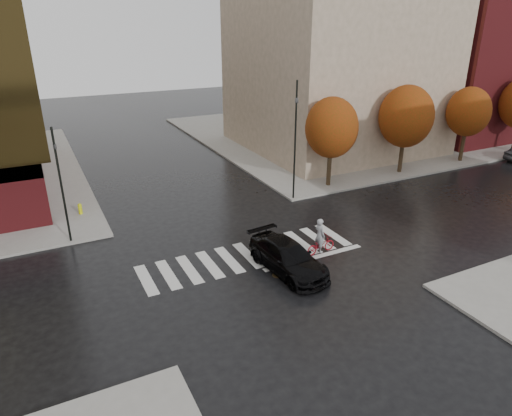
{
  "coord_description": "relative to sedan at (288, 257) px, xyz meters",
  "views": [
    {
      "loc": [
        -9.31,
        -18.86,
        11.77
      ],
      "look_at": [
        1.17,
        1.88,
        2.0
      ],
      "focal_mm": 32.0,
      "sensor_mm": 36.0,
      "label": 1
    }
  ],
  "objects": [
    {
      "name": "building_ne_tan",
      "position": [
        15.92,
        18.8,
        8.41
      ],
      "size": [
        16.0,
        16.0,
        18.0
      ],
      "primitive_type": "cube",
      "color": "gray",
      "rests_on": "sidewalk_ne"
    },
    {
      "name": "traffic_light_nw",
      "position": [
        -9.36,
        8.1,
        3.0
      ],
      "size": [
        0.2,
        0.18,
        6.45
      ],
      "rotation": [
        0.0,
        0.0,
        -1.92
      ],
      "color": "black",
      "rests_on": "sidewalk_nw"
    },
    {
      "name": "ground",
      "position": [
        -1.08,
        1.8,
        -0.74
      ],
      "size": [
        120.0,
        120.0,
        0.0
      ],
      "primitive_type": "plane",
      "color": "black",
      "rests_on": "ground"
    },
    {
      "name": "traffic_light_ne",
      "position": [
        5.22,
        8.1,
        4.02
      ],
      "size": [
        0.22,
        0.24,
        7.95
      ],
      "rotation": [
        0.0,
        0.0,
        3.52
      ],
      "color": "black",
      "rests_on": "sidewalk_ne"
    },
    {
      "name": "tree_ne_b",
      "position": [
        15.92,
        9.2,
        3.88
      ],
      "size": [
        4.2,
        4.2,
        6.89
      ],
      "color": "black",
      "rests_on": "sidewalk_ne"
    },
    {
      "name": "sedan",
      "position": [
        0.0,
        0.0,
        0.0
      ],
      "size": [
        2.56,
        5.26,
        1.47
      ],
      "primitive_type": "imported",
      "rotation": [
        0.0,
        0.0,
        0.1
      ],
      "color": "black",
      "rests_on": "ground"
    },
    {
      "name": "crosswalk",
      "position": [
        -1.08,
        2.3,
        -0.73
      ],
      "size": [
        12.0,
        3.0,
        0.01
      ],
      "primitive_type": "cube",
      "color": "silver",
      "rests_on": "ground"
    },
    {
      "name": "tree_ne_c",
      "position": [
        22.92,
        9.2,
        3.64
      ],
      "size": [
        3.6,
        3.6,
        6.31
      ],
      "color": "black",
      "rests_on": "sidewalk_ne"
    },
    {
      "name": "sidewalk_ne",
      "position": [
        19.92,
        22.8,
        -0.66
      ],
      "size": [
        30.0,
        30.0,
        0.15
      ],
      "primitive_type": "cube",
      "color": "gray",
      "rests_on": "ground"
    },
    {
      "name": "fire_hydrant",
      "position": [
        -8.35,
        11.8,
        -0.2
      ],
      "size": [
        0.25,
        0.25,
        0.71
      ],
      "color": "#D7DF0D",
      "rests_on": "sidewalk_nw"
    },
    {
      "name": "cyclist",
      "position": [
        2.49,
        0.8,
        -0.05
      ],
      "size": [
        1.83,
        0.77,
        2.02
      ],
      "rotation": [
        0.0,
        0.0,
        1.66
      ],
      "color": "maroon",
      "rests_on": "ground"
    },
    {
      "name": "manhole",
      "position": [
        -0.68,
        -0.2,
        -0.73
      ],
      "size": [
        0.72,
        0.72,
        0.01
      ],
      "primitive_type": "cylinder",
      "rotation": [
        0.0,
        0.0,
        -0.39
      ],
      "color": "#4B381B",
      "rests_on": "ground"
    },
    {
      "name": "tree_ne_a",
      "position": [
        8.92,
        9.2,
        3.72
      ],
      "size": [
        3.8,
        3.8,
        6.5
      ],
      "color": "black",
      "rests_on": "sidewalk_ne"
    },
    {
      "name": "building_ne_brick",
      "position": [
        31.92,
        17.8,
        6.41
      ],
      "size": [
        14.0,
        14.0,
        14.0
      ],
      "primitive_type": "cube",
      "color": "maroon",
      "rests_on": "sidewalk_ne"
    }
  ]
}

